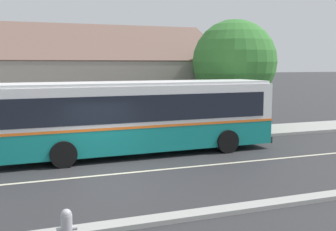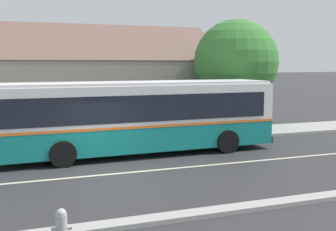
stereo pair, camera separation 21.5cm
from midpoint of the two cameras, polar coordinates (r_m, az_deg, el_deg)
ground_plane at (r=14.87m, az=-8.22°, el=-7.92°), size 300.00×300.00×0.00m
sidewalk_far at (r=20.61m, az=-11.95°, el=-3.60°), size 60.00×3.00×0.15m
curb_near at (r=10.49m, az=-2.28°, el=-13.96°), size 60.00×0.50×0.12m
lane_divider_stripe at (r=14.87m, az=-8.23°, el=-7.91°), size 60.00×0.16×0.01m
community_building at (r=27.62m, az=-16.73°, el=3.17°), size 21.03×10.04×7.39m
transit_bus at (r=17.78m, az=-4.54°, el=0.01°), size 11.99×2.94×3.07m
street_tree_primary at (r=23.86m, az=8.82°, el=6.91°), size 4.70×4.70×6.27m
fire_hydrant at (r=9.32m, az=-14.23°, el=-14.52°), size 0.42×0.24×0.83m
bus_stop_sign at (r=22.11m, az=9.09°, el=1.27°), size 0.36×0.07×2.40m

